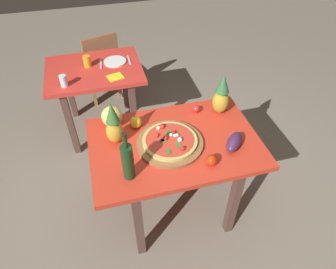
# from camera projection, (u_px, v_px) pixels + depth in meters

# --- Properties ---
(ground_plane) EXTENTS (10.00, 10.00, 0.00)m
(ground_plane) POSITION_uv_depth(u_px,v_px,m) (173.00, 202.00, 2.66)
(ground_plane) COLOR gray
(display_table) EXTENTS (1.21, 0.82, 0.75)m
(display_table) POSITION_uv_depth(u_px,v_px,m) (175.00, 151.00, 2.21)
(display_table) COLOR brown
(display_table) RESTS_ON ground_plane
(background_table) EXTENTS (0.91, 0.71, 0.75)m
(background_table) POSITION_uv_depth(u_px,v_px,m) (96.00, 80.00, 2.96)
(background_table) COLOR brown
(background_table) RESTS_ON ground_plane
(dining_chair) EXTENTS (0.50, 0.50, 0.85)m
(dining_chair) POSITION_uv_depth(u_px,v_px,m) (100.00, 63.00, 3.49)
(dining_chair) COLOR brown
(dining_chair) RESTS_ON ground_plane
(pizza_board) EXTENTS (0.47, 0.47, 0.02)m
(pizza_board) POSITION_uv_depth(u_px,v_px,m) (170.00, 143.00, 2.11)
(pizza_board) COLOR brown
(pizza_board) RESTS_ON display_table
(pizza) EXTENTS (0.39, 0.39, 0.05)m
(pizza) POSITION_uv_depth(u_px,v_px,m) (170.00, 140.00, 2.09)
(pizza) COLOR tan
(pizza) RESTS_ON pizza_board
(wine_bottle) EXTENTS (0.08, 0.08, 0.37)m
(wine_bottle) POSITION_uv_depth(u_px,v_px,m) (128.00, 161.00, 1.81)
(wine_bottle) COLOR #183619
(wine_bottle) RESTS_ON display_table
(pineapple_left) EXTENTS (0.12, 0.12, 0.34)m
(pineapple_left) POSITION_uv_depth(u_px,v_px,m) (114.00, 125.00, 2.04)
(pineapple_left) COLOR gold
(pineapple_left) RESTS_ON display_table
(pineapple_right) EXTENTS (0.13, 0.13, 0.34)m
(pineapple_right) POSITION_uv_depth(u_px,v_px,m) (221.00, 96.00, 2.29)
(pineapple_right) COLOR #AF942A
(pineapple_right) RESTS_ON display_table
(melon) EXTENTS (0.16, 0.16, 0.16)m
(melon) POSITION_uv_depth(u_px,v_px,m) (112.00, 116.00, 2.22)
(melon) COLOR #F0D967
(melon) RESTS_ON display_table
(bell_pepper) EXTENTS (0.09, 0.09, 0.10)m
(bell_pepper) POSITION_uv_depth(u_px,v_px,m) (136.00, 122.00, 2.23)
(bell_pepper) COLOR yellow
(bell_pepper) RESTS_ON display_table
(eggplant) EXTENTS (0.20, 0.21, 0.09)m
(eggplant) POSITION_uv_depth(u_px,v_px,m) (234.00, 142.00, 2.07)
(eggplant) COLOR #44264A
(eggplant) RESTS_ON display_table
(tomato_at_corner) EXTENTS (0.08, 0.08, 0.08)m
(tomato_at_corner) POSITION_uv_depth(u_px,v_px,m) (212.00, 160.00, 1.96)
(tomato_at_corner) COLOR red
(tomato_at_corner) RESTS_ON display_table
(tomato_beside_pepper) EXTENTS (0.06, 0.06, 0.06)m
(tomato_beside_pepper) POSITION_uv_depth(u_px,v_px,m) (196.00, 109.00, 2.37)
(tomato_beside_pepper) COLOR red
(tomato_beside_pepper) RESTS_ON display_table
(drinking_glass_juice) EXTENTS (0.07, 0.07, 0.11)m
(drinking_glass_juice) POSITION_uv_depth(u_px,v_px,m) (87.00, 61.00, 2.87)
(drinking_glass_juice) COLOR orange
(drinking_glass_juice) RESTS_ON background_table
(drinking_glass_water) EXTENTS (0.06, 0.06, 0.11)m
(drinking_glass_water) POSITION_uv_depth(u_px,v_px,m) (64.00, 81.00, 2.62)
(drinking_glass_water) COLOR silver
(drinking_glass_water) RESTS_ON background_table
(dinner_plate) EXTENTS (0.22, 0.22, 0.02)m
(dinner_plate) POSITION_uv_depth(u_px,v_px,m) (115.00, 62.00, 2.96)
(dinner_plate) COLOR white
(dinner_plate) RESTS_ON background_table
(fork_utensil) EXTENTS (0.03, 0.18, 0.01)m
(fork_utensil) POSITION_uv_depth(u_px,v_px,m) (101.00, 64.00, 2.93)
(fork_utensil) COLOR silver
(fork_utensil) RESTS_ON background_table
(knife_utensil) EXTENTS (0.02, 0.18, 0.01)m
(knife_utensil) POSITION_uv_depth(u_px,v_px,m) (129.00, 60.00, 2.98)
(knife_utensil) COLOR silver
(knife_utensil) RESTS_ON background_table
(napkin_folded) EXTENTS (0.17, 0.15, 0.01)m
(napkin_folded) POSITION_uv_depth(u_px,v_px,m) (115.00, 77.00, 2.76)
(napkin_folded) COLOR yellow
(napkin_folded) RESTS_ON background_table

